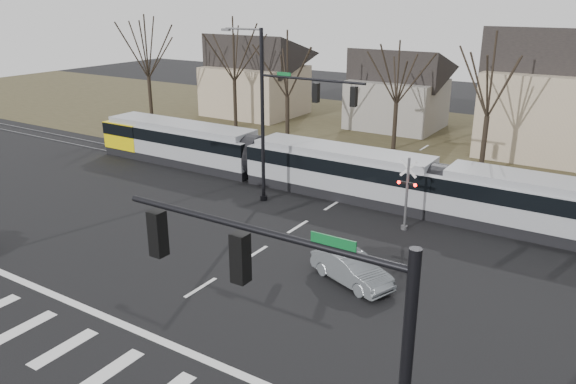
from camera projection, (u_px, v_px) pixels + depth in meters
The scene contains 15 objects.
ground at pixel (168, 308), 22.53m from camera, with size 140.00×140.00×0.00m, color black.
grass_verge at pixel (432, 143), 48.01m from camera, with size 140.00×28.00×0.01m, color #38331E.
crosswalk at pixel (86, 359), 19.34m from camera, with size 27.00×2.60×0.01m.
stop_line at pixel (134, 329), 21.10m from camera, with size 28.00×0.35×0.01m, color silver.
lane_dashes at pixel (348, 195), 35.27m from camera, with size 0.18×30.00×0.01m.
rail_pair at pixel (346, 196), 35.10m from camera, with size 90.00×1.52×0.06m.
tram at pixel (339, 169), 35.08m from camera, with size 39.90×2.96×3.02m.
sedan at pixel (352, 268), 24.37m from camera, with size 4.28×2.75×1.33m, color slate.
signal_pole_near_right at pixel (312, 359), 10.92m from camera, with size 6.72×0.44×8.00m.
signal_pole_far at pixel (285, 111), 31.83m from camera, with size 9.28×0.44×10.20m.
rail_crossing_signal at pixel (406, 196), 29.56m from camera, with size 1.08×0.36×4.00m.
tree_row at pixel (437, 96), 40.57m from camera, with size 59.20×7.20×10.00m.
house_a at pixel (255, 72), 58.28m from camera, with size 9.72×8.64×8.60m.
house_b at pixel (398, 86), 52.43m from camera, with size 8.64×7.56×7.65m.
house_c at pixel (558, 89), 42.52m from camera, with size 10.80×8.64×10.10m.
Camera 1 is at (14.68, -14.04, 11.84)m, focal length 35.00 mm.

